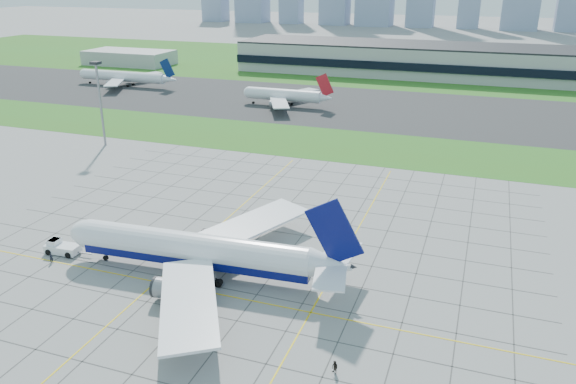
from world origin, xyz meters
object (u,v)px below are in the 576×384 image
object	(u,v)px
light_mast	(99,93)
distant_jet_1	(285,95)
crew_near	(51,258)
crew_far	(335,367)
pushback_tug	(61,247)
distant_jet_0	(124,76)
airliner	(198,250)

from	to	relation	value
light_mast	distant_jet_1	distance (m)	79.22
crew_near	crew_far	size ratio (longest dim) A/B	0.96
crew_far	crew_near	bearing A→B (deg)	-159.20
pushback_tug	crew_near	size ratio (longest dim) A/B	5.24
distant_jet_1	crew_far	bearing A→B (deg)	-67.82
crew_near	crew_far	world-z (taller)	crew_far
pushback_tug	distant_jet_1	bearing A→B (deg)	87.73
pushback_tug	crew_near	bearing A→B (deg)	-79.54
crew_far	distant_jet_0	distance (m)	222.13
crew_near	distant_jet_0	distance (m)	178.26
pushback_tug	crew_far	size ratio (longest dim) A/B	5.04
crew_far	light_mast	bearing A→B (deg)	173.02
light_mast	crew_near	bearing A→B (deg)	-60.51
light_mast	pushback_tug	world-z (taller)	light_mast
airliner	distant_jet_0	world-z (taller)	airliner
light_mast	crew_far	size ratio (longest dim) A/B	13.45
distant_jet_1	airliner	bearing A→B (deg)	-76.56
light_mast	pushback_tug	bearing A→B (deg)	-59.70
airliner	crew_far	distance (m)	34.61
airliner	crew_far	world-z (taller)	airliner
crew_far	distant_jet_1	size ratio (longest dim) A/B	0.04
pushback_tug	distant_jet_1	world-z (taller)	distant_jet_1
light_mast	pushback_tug	size ratio (longest dim) A/B	2.67
distant_jet_0	crew_far	bearing A→B (deg)	-48.24
crew_far	distant_jet_0	size ratio (longest dim) A/B	0.04
light_mast	distant_jet_1	size ratio (longest dim) A/B	0.60
crew_far	airliner	bearing A→B (deg)	-177.86
light_mast	crew_far	distance (m)	125.19
airliner	distant_jet_0	bearing A→B (deg)	125.03
crew_far	distant_jet_0	xyz separation A→B (m)	(-147.91, 165.68, 3.54)
light_mast	crew_far	bearing A→B (deg)	-39.89
airliner	crew_near	distance (m)	28.40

